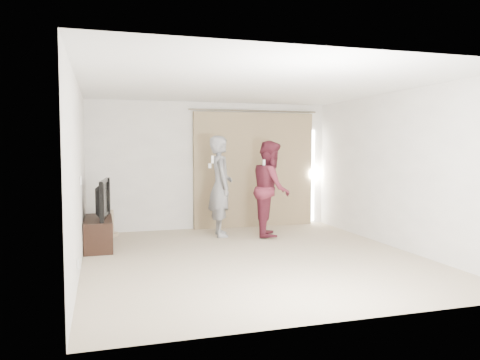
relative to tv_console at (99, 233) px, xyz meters
name	(u,v)px	position (x,y,z in m)	size (l,w,h in m)	color
floor	(253,257)	(2.27, -1.42, -0.25)	(5.50, 5.50, 0.00)	beige
wall_back	(212,166)	(2.27, 1.33, 1.05)	(5.00, 0.04, 2.60)	white
wall_left	(78,175)	(-0.23, -1.42, 1.05)	(0.04, 5.50, 2.60)	white
ceiling	(254,85)	(2.27, -1.42, 2.35)	(5.00, 5.50, 0.01)	white
curtain	(255,170)	(3.18, 1.26, 0.96)	(2.80, 0.11, 2.46)	#97825C
tv_console	(99,233)	(0.00, 0.00, 0.00)	(0.44, 1.28, 0.49)	black
tv	(98,199)	(0.00, 0.00, 0.57)	(1.13, 0.15, 0.65)	black
scratching_post	(108,226)	(0.17, 0.98, -0.05)	(0.37, 0.37, 0.49)	tan
person_man	(221,186)	(2.22, 0.42, 0.70)	(0.50, 0.72, 1.89)	gray
person_woman	(271,188)	(3.14, 0.18, 0.65)	(0.91, 1.04, 1.80)	maroon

